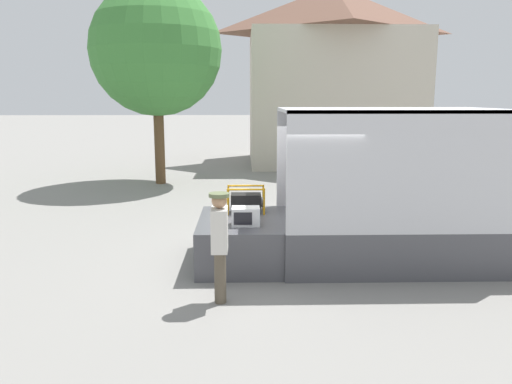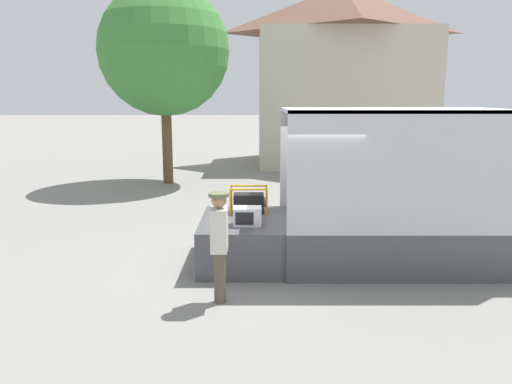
% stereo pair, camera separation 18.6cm
% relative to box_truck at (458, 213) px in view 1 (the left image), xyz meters
% --- Properties ---
extents(ground_plane, '(160.00, 160.00, 0.00)m').
position_rel_box_truck_xyz_m(ground_plane, '(-3.38, -0.00, -0.92)').
color(ground_plane, gray).
extents(box_truck, '(5.77, 2.34, 2.88)m').
position_rel_box_truck_xyz_m(box_truck, '(0.00, 0.00, 0.00)').
color(box_truck, silver).
rests_on(box_truck, ground).
extents(tailgate_deck, '(1.53, 2.22, 0.84)m').
position_rel_box_truck_xyz_m(tailgate_deck, '(-4.14, -0.00, -0.50)').
color(tailgate_deck, '#4C4C51').
rests_on(tailgate_deck, ground).
extents(microwave, '(0.50, 0.36, 0.33)m').
position_rel_box_truck_xyz_m(microwave, '(-4.03, -0.48, 0.08)').
color(microwave, white).
rests_on(microwave, tailgate_deck).
extents(portable_generator, '(0.74, 0.46, 0.52)m').
position_rel_box_truck_xyz_m(portable_generator, '(-4.00, 0.53, 0.11)').
color(portable_generator, black).
rests_on(portable_generator, tailgate_deck).
extents(worker_person, '(0.31, 0.44, 1.70)m').
position_rel_box_truck_xyz_m(worker_person, '(-4.43, -1.93, 0.12)').
color(worker_person, brown).
rests_on(worker_person, ground).
extents(house_backdrop, '(7.91, 6.48, 8.05)m').
position_rel_box_truck_xyz_m(house_backdrop, '(0.05, 14.70, 3.18)').
color(house_backdrop, beige).
rests_on(house_backdrop, ground).
extents(street_tree, '(4.56, 4.56, 6.97)m').
position_rel_box_truck_xyz_m(street_tree, '(-7.08, 8.87, 3.76)').
color(street_tree, brown).
rests_on(street_tree, ground).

